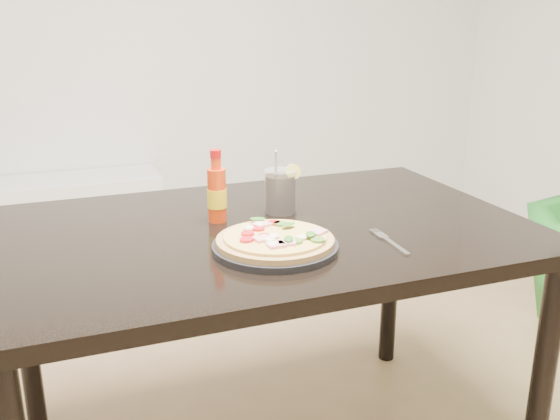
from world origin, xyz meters
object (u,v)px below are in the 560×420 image
object	(u,v)px
fork	(388,241)
media_console	(19,231)
cola_cup	(281,192)
hot_sauce_bottle	(217,193)
plate	(275,247)
dining_table	(264,255)
pizza	(275,239)

from	to	relation	value
fork	media_console	size ratio (longest dim) A/B	0.13
cola_cup	hot_sauce_bottle	bearing A→B (deg)	-174.71
hot_sauce_bottle	plate	bearing A→B (deg)	-74.64
dining_table	media_console	size ratio (longest dim) A/B	1.00
plate	cola_cup	bearing A→B (deg)	66.69
dining_table	media_console	xyz separation A→B (m)	(-0.69, 1.73, -0.42)
dining_table	cola_cup	xyz separation A→B (m)	(0.09, 0.10, 0.14)
plate	cola_cup	world-z (taller)	cola_cup
pizza	fork	xyz separation A→B (m)	(0.28, -0.05, -0.02)
dining_table	hot_sauce_bottle	distance (m)	0.21
media_console	plate	bearing A→B (deg)	-70.93
pizza	fork	distance (m)	0.29
fork	media_console	xyz separation A→B (m)	(-0.94, 1.95, -0.50)
pizza	hot_sauce_bottle	distance (m)	0.27
hot_sauce_bottle	pizza	bearing A→B (deg)	-74.54
plate	pizza	distance (m)	0.02
hot_sauce_bottle	fork	world-z (taller)	hot_sauce_bottle
pizza	plate	bearing A→B (deg)	-150.37
cola_cup	media_console	distance (m)	1.89
hot_sauce_bottle	fork	xyz separation A→B (m)	(0.35, -0.31, -0.08)
hot_sauce_bottle	dining_table	bearing A→B (deg)	-38.42
plate	cola_cup	distance (m)	0.31
fork	plate	bearing A→B (deg)	173.31
plate	dining_table	bearing A→B (deg)	79.20
pizza	hot_sauce_bottle	bearing A→B (deg)	105.46
media_console	fork	bearing A→B (deg)	-64.30
dining_table	fork	world-z (taller)	fork
cola_cup	media_console	world-z (taller)	cola_cup
pizza	hot_sauce_bottle	size ratio (longest dim) A/B	1.42
plate	cola_cup	size ratio (longest dim) A/B	1.65
dining_table	cola_cup	world-z (taller)	cola_cup
pizza	fork	world-z (taller)	pizza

